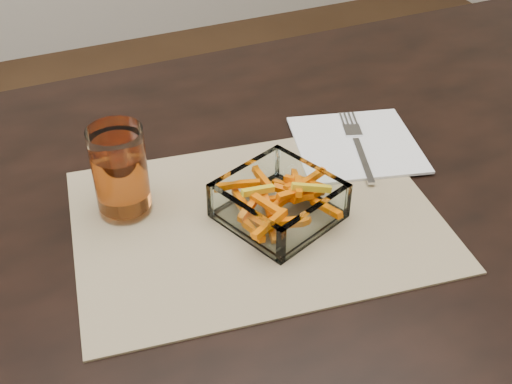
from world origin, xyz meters
TOP-DOWN VIEW (x-y plane):
  - dining_table at (0.00, 0.00)m, footprint 1.60×0.90m
  - placemat at (-0.14, -0.03)m, footprint 0.49×0.39m
  - glass_bowl at (-0.11, -0.04)m, footprint 0.16×0.16m
  - tumbler at (-0.28, 0.06)m, footprint 0.07×0.07m
  - napkin at (0.07, 0.06)m, footprint 0.21×0.21m
  - fork at (0.06, 0.06)m, footprint 0.08×0.18m

SIDE VIEW (x-z plane):
  - dining_table at x=0.00m, z-range 0.29..1.04m
  - placemat at x=-0.14m, z-range 0.75..0.75m
  - napkin at x=0.07m, z-range 0.75..0.76m
  - fork at x=0.06m, z-range 0.76..0.76m
  - glass_bowl at x=-0.11m, z-range 0.75..0.80m
  - tumbler at x=-0.28m, z-range 0.75..0.87m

